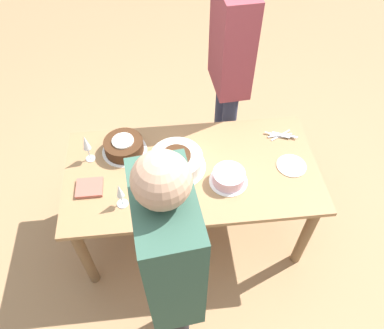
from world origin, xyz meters
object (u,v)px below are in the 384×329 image
object	(u,v)px
cake_center_white	(177,161)
wine_glass_far	(86,144)
person_cutting	(230,59)
cake_front_chocolate	(124,146)
person_watching	(170,264)
wine_glass_near	(120,192)
cake_back_decorated	(229,177)

from	to	relation	value
cake_center_white	wine_glass_far	size ratio (longest dim) A/B	1.76
cake_center_white	person_cutting	bearing A→B (deg)	-123.63
cake_front_chocolate	person_watching	world-z (taller)	person_watching
cake_center_white	person_cutting	world-z (taller)	person_cutting
cake_center_white	cake_front_chocolate	bearing A→B (deg)	-27.14
cake_front_chocolate	wine_glass_far	distance (m)	0.24
wine_glass_near	person_cutting	xyz separation A→B (m)	(-0.77, -0.90, 0.21)
cake_front_chocolate	person_cutting	bearing A→B (deg)	-147.95
cake_back_decorated	person_watching	distance (m)	0.82
cake_front_chocolate	wine_glass_near	distance (m)	0.43
person_watching	cake_back_decorated	bearing A→B (deg)	-36.66
cake_center_white	cake_back_decorated	distance (m)	0.34
wine_glass_far	person_cutting	distance (m)	1.13
cake_front_chocolate	cake_center_white	bearing A→B (deg)	152.86
wine_glass_near	person_watching	xyz separation A→B (m)	(-0.26, 0.56, 0.22)
cake_front_chocolate	person_watching	xyz separation A→B (m)	(-0.25, 0.98, 0.29)
cake_front_chocolate	wine_glass_far	xyz separation A→B (m)	(0.22, 0.05, 0.10)
wine_glass_far	person_cutting	bearing A→B (deg)	-151.85
cake_back_decorated	wine_glass_far	world-z (taller)	wine_glass_far
wine_glass_far	person_cutting	world-z (taller)	person_cutting
wine_glass_far	cake_back_decorated	bearing A→B (deg)	162.25
cake_center_white	person_watching	xyz separation A→B (m)	(0.08, 0.82, 0.29)
person_cutting	cake_center_white	bearing A→B (deg)	-38.09
person_cutting	wine_glass_near	bearing A→B (deg)	-45.02
cake_center_white	person_cutting	distance (m)	0.82
cake_back_decorated	wine_glass_near	world-z (taller)	wine_glass_near
cake_front_chocolate	person_cutting	size ratio (longest dim) A/B	0.17
cake_front_chocolate	wine_glass_far	world-z (taller)	wine_glass_far
wine_glass_far	person_watching	xyz separation A→B (m)	(-0.47, 0.94, 0.19)
person_watching	wine_glass_far	bearing A→B (deg)	20.13
cake_center_white	wine_glass_near	xyz separation A→B (m)	(0.34, 0.25, 0.07)
wine_glass_far	person_watching	world-z (taller)	person_watching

